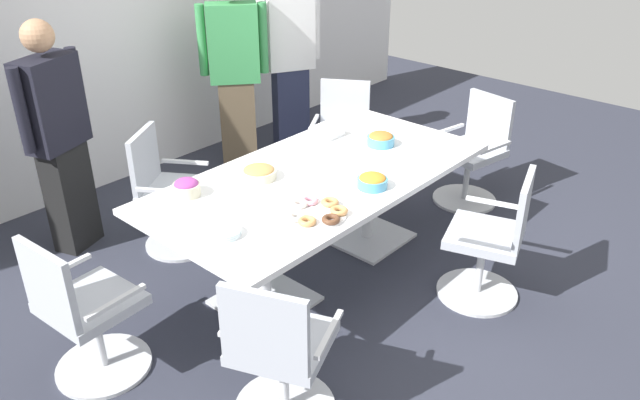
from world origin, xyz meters
TOP-DOWN VIEW (x-y plane):
  - ground_plane at (0.00, 0.00)m, footprint 10.00×10.00m
  - back_wall at (0.00, 2.40)m, footprint 8.00×0.10m
  - conference_table at (0.00, 0.00)m, footprint 2.40×1.20m
  - office_chair_0 at (-0.50, 1.05)m, footprint 0.75×0.75m
  - office_chair_1 at (-1.66, 0.24)m, footprint 0.58×0.58m
  - office_chair_2 at (-1.19, -0.78)m, footprint 0.71×0.71m
  - office_chair_3 at (0.49, -1.06)m, footprint 0.68×0.68m
  - office_chair_4 at (1.66, -0.25)m, footprint 0.63×0.63m
  - office_chair_5 at (1.18, 0.79)m, footprint 0.74×0.74m
  - person_standing_0 at (-0.99, 1.59)m, footprint 0.60×0.36m
  - person_standing_1 at (0.76, 1.70)m, footprint 0.52×0.45m
  - person_standing_2 at (1.37, 1.60)m, footprint 0.58×0.40m
  - snack_bowl_candy_mix at (-0.79, 0.41)m, footprint 0.17×0.17m
  - snack_bowl_pretzels at (0.66, -0.01)m, footprint 0.20×0.20m
  - snack_bowl_cookies at (-0.32, 0.25)m, footprint 0.23×0.23m
  - snack_bowl_chips_orange at (0.07, -0.38)m, footprint 0.20×0.20m
  - donut_platter at (-0.44, -0.36)m, footprint 0.37×0.38m
  - plate_stack at (-0.95, -0.13)m, footprint 0.19×0.19m
  - napkin_pile at (0.54, 0.41)m, footprint 0.20×0.20m

SIDE VIEW (x-z plane):
  - ground_plane at x=0.00m, z-range -0.01..0.00m
  - office_chair_0 at x=-0.50m, z-range -0.05..0.86m
  - office_chair_1 at x=-1.66m, z-range -0.05..0.86m
  - office_chair_2 at x=-1.19m, z-range -0.05..0.86m
  - office_chair_3 at x=0.49m, z-range -0.05..0.86m
  - office_chair_4 at x=1.66m, z-range -0.05..0.86m
  - office_chair_5 at x=1.18m, z-range -0.05..0.86m
  - conference_table at x=0.00m, z-range 0.25..1.00m
  - plate_stack at x=-0.95m, z-range 0.75..0.79m
  - donut_platter at x=-0.44m, z-range 0.75..0.79m
  - napkin_pile at x=0.54m, z-range 0.75..0.82m
  - snack_bowl_cookies at x=-0.32m, z-range 0.75..0.84m
  - snack_bowl_chips_orange at x=0.07m, z-range 0.75..0.84m
  - snack_bowl_pretzels at x=0.66m, z-range 0.75..0.85m
  - snack_bowl_candy_mix at x=-0.79m, z-range 0.75..0.86m
  - person_standing_0 at x=-0.99m, z-range 0.03..1.74m
  - person_standing_1 at x=0.76m, z-range 0.04..1.85m
  - person_standing_2 at x=1.37m, z-range 0.05..1.86m
  - back_wall at x=0.00m, z-range 0.00..2.80m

